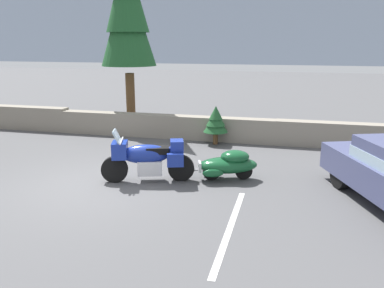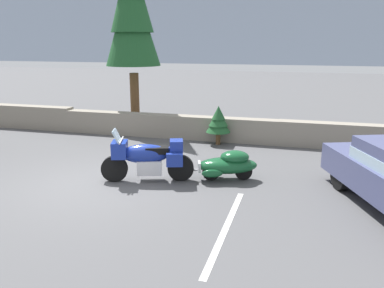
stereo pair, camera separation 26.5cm
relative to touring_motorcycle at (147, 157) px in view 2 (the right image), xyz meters
name	(u,v)px [view 2 (the right image)]	position (x,y,z in m)	size (l,w,h in m)	color
ground_plane	(98,184)	(-1.09, -0.55, -0.62)	(80.00, 80.00, 0.00)	#4C4C4F
stone_guard_wall	(163,125)	(-1.25, 4.66, -0.19)	(24.00, 0.53, 0.92)	gray
distant_ridgeline	(289,23)	(-1.09, 94.67, 7.38)	(240.00, 80.00, 16.00)	#99A8BF
touring_motorcycle	(147,157)	(0.00, 0.00, 0.00)	(2.24, 1.17, 1.33)	black
car_shaped_trailer	(228,164)	(1.92, 0.63, -0.21)	(2.20, 1.14, 0.76)	black
pine_tree_tall	(131,4)	(-2.91, 5.94, 4.16)	(2.14, 2.14, 7.64)	brown
pine_sapling_near	(218,121)	(0.93, 4.12, 0.21)	(0.83, 0.83, 1.33)	brown
parking_stripe_marker	(226,228)	(2.40, -2.05, -0.62)	(0.12, 3.60, 0.01)	silver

